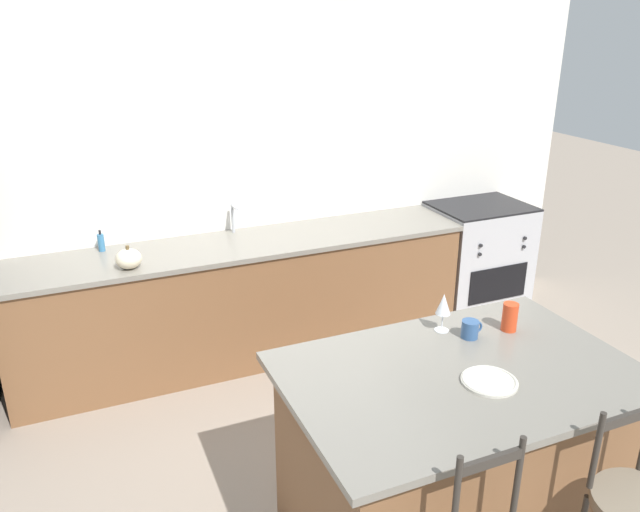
# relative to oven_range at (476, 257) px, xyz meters

# --- Properties ---
(ground_plane) EXTENTS (18.00, 18.00, 0.00)m
(ground_plane) POSITION_rel_oven_range_xyz_m (-2.06, -0.37, -0.47)
(ground_plane) COLOR gray
(wall_back) EXTENTS (6.00, 0.07, 2.70)m
(wall_back) POSITION_rel_oven_range_xyz_m (-2.06, 0.33, 0.88)
(wall_back) COLOR silver
(wall_back) RESTS_ON ground_plane
(back_counter) EXTENTS (3.30, 0.68, 0.91)m
(back_counter) POSITION_rel_oven_range_xyz_m (-2.06, 0.01, -0.01)
(back_counter) COLOR brown
(back_counter) RESTS_ON ground_plane
(sink_faucet) EXTENTS (0.02, 0.13, 0.22)m
(sink_faucet) POSITION_rel_oven_range_xyz_m (-2.06, 0.21, 0.58)
(sink_faucet) COLOR #ADAFB5
(sink_faucet) RESTS_ON back_counter
(kitchen_island) EXTENTS (1.57, 1.03, 0.95)m
(kitchen_island) POSITION_rel_oven_range_xyz_m (-1.68, -2.11, 0.01)
(kitchen_island) COLOR brown
(kitchen_island) RESTS_ON ground_plane
(oven_range) EXTENTS (0.78, 0.64, 0.94)m
(oven_range) POSITION_rel_oven_range_xyz_m (0.00, 0.00, 0.00)
(oven_range) COLOR #B7B7BC
(oven_range) RESTS_ON ground_plane
(dinner_plate) EXTENTS (0.24, 0.24, 0.02)m
(dinner_plate) POSITION_rel_oven_range_xyz_m (-1.63, -2.24, 0.49)
(dinner_plate) COLOR beige
(dinner_plate) RESTS_ON kitchen_island
(wine_glass) EXTENTS (0.07, 0.07, 0.20)m
(wine_glass) POSITION_rel_oven_range_xyz_m (-1.55, -1.76, 0.62)
(wine_glass) COLOR white
(wine_glass) RESTS_ON kitchen_island
(coffee_mug) EXTENTS (0.11, 0.08, 0.09)m
(coffee_mug) POSITION_rel_oven_range_xyz_m (-1.46, -1.87, 0.53)
(coffee_mug) COLOR #335689
(coffee_mug) RESTS_ON kitchen_island
(tumbler_cup) EXTENTS (0.08, 0.08, 0.14)m
(tumbler_cup) POSITION_rel_oven_range_xyz_m (-1.24, -1.88, 0.56)
(tumbler_cup) COLOR red
(tumbler_cup) RESTS_ON kitchen_island
(pumpkin_decoration) EXTENTS (0.16, 0.16, 0.15)m
(pumpkin_decoration) POSITION_rel_oven_range_xyz_m (-2.86, -0.19, 0.50)
(pumpkin_decoration) COLOR beige
(pumpkin_decoration) RESTS_ON back_counter
(soap_bottle) EXTENTS (0.04, 0.04, 0.15)m
(soap_bottle) POSITION_rel_oven_range_xyz_m (-3.00, 0.20, 0.50)
(soap_bottle) COLOR teal
(soap_bottle) RESTS_ON back_counter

